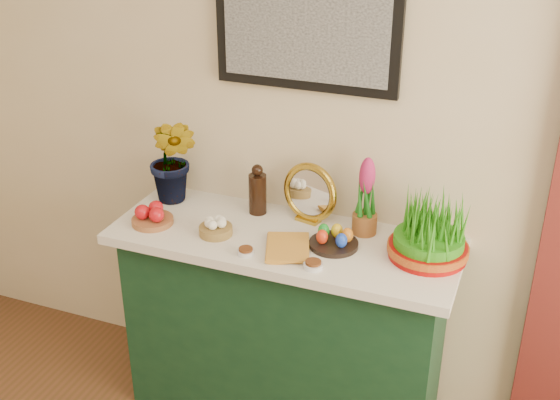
% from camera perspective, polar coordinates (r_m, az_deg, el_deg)
% --- Properties ---
extents(sideboard, '(1.30, 0.45, 0.85)m').
position_cam_1_polar(sideboard, '(3.06, 0.35, -10.49)').
color(sideboard, '#14381F').
rests_on(sideboard, ground).
extents(tablecloth, '(1.40, 0.55, 0.04)m').
position_cam_1_polar(tablecloth, '(2.82, 0.37, -3.23)').
color(tablecloth, silver).
rests_on(tablecloth, sideboard).
extents(hyacinth_green, '(0.28, 0.24, 0.52)m').
position_cam_1_polar(hyacinth_green, '(3.01, -8.75, 4.38)').
color(hyacinth_green, '#1A6918').
rests_on(hyacinth_green, tablecloth).
extents(apple_bowl, '(0.18, 0.18, 0.09)m').
position_cam_1_polar(apple_bowl, '(2.93, -10.35, -1.25)').
color(apple_bowl, brown).
rests_on(apple_bowl, tablecloth).
extents(garlic_basket, '(0.17, 0.17, 0.08)m').
position_cam_1_polar(garlic_basket, '(2.81, -5.25, -2.24)').
color(garlic_basket, olive).
rests_on(garlic_basket, tablecloth).
extents(vinegar_cruet, '(0.08, 0.08, 0.22)m').
position_cam_1_polar(vinegar_cruet, '(2.94, -1.83, 0.68)').
color(vinegar_cruet, black).
rests_on(vinegar_cruet, tablecloth).
extents(mirror, '(0.26, 0.11, 0.25)m').
position_cam_1_polar(mirror, '(2.87, 2.43, 0.54)').
color(mirror, gold).
rests_on(mirror, tablecloth).
extents(book, '(0.21, 0.26, 0.03)m').
position_cam_1_polar(book, '(2.70, -1.14, -3.82)').
color(book, '#C9882C').
rests_on(book, tablecloth).
extents(spice_dish_left, '(0.07, 0.07, 0.03)m').
position_cam_1_polar(spice_dish_left, '(2.68, -2.80, -4.20)').
color(spice_dish_left, silver).
rests_on(spice_dish_left, tablecloth).
extents(spice_dish_right, '(0.07, 0.07, 0.03)m').
position_cam_1_polar(spice_dish_right, '(2.59, 2.72, -5.28)').
color(spice_dish_right, silver).
rests_on(spice_dish_right, tablecloth).
extents(egg_plate, '(0.24, 0.24, 0.08)m').
position_cam_1_polar(egg_plate, '(2.73, 4.40, -3.23)').
color(egg_plate, black).
rests_on(egg_plate, tablecloth).
extents(hyacinth_pink, '(0.10, 0.10, 0.33)m').
position_cam_1_polar(hyacinth_pink, '(2.78, 6.99, 0.02)').
color(hyacinth_pink, brown).
rests_on(hyacinth_pink, tablecloth).
extents(wheatgrass_sabzeh, '(0.31, 0.31, 0.25)m').
position_cam_1_polar(wheatgrass_sabzeh, '(2.67, 12.07, -2.51)').
color(wheatgrass_sabzeh, '#990806').
rests_on(wheatgrass_sabzeh, tablecloth).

